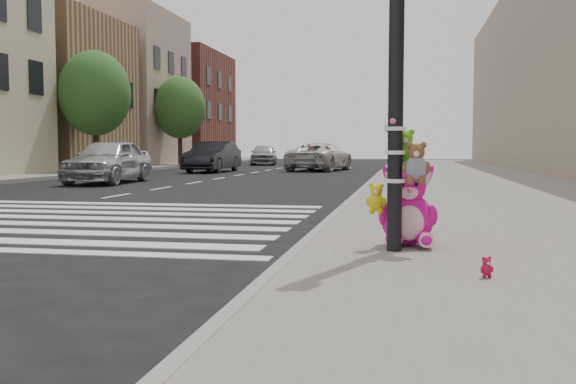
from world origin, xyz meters
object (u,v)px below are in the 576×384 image
(signal_pole, at_px, (399,97))
(pink_bunny, at_px, (408,212))
(car_dark_far, at_px, (213,157))
(car_white_near, at_px, (320,157))
(car_silver_far, at_px, (109,161))
(red_teddy, at_px, (486,267))

(signal_pole, distance_m, pink_bunny, 1.32)
(signal_pole, bearing_deg, car_dark_far, 111.73)
(car_white_near, bearing_deg, car_silver_far, 75.97)
(pink_bunny, height_order, car_silver_far, car_silver_far)
(car_dark_far, xyz_separation_m, car_white_near, (4.91, 2.89, -0.04))
(pink_bunny, relative_size, car_silver_far, 0.20)
(car_silver_far, relative_size, car_white_near, 0.87)
(car_silver_far, height_order, car_dark_far, car_silver_far)
(signal_pole, bearing_deg, car_silver_far, 126.37)
(car_dark_far, bearing_deg, signal_pole, -66.61)
(pink_bunny, bearing_deg, car_silver_far, 121.44)
(red_teddy, bearing_deg, pink_bunny, 87.32)
(signal_pole, relative_size, pink_bunny, 4.34)
(signal_pole, height_order, pink_bunny, signal_pole)
(car_dark_far, height_order, car_white_near, car_dark_far)
(car_silver_far, bearing_deg, red_teddy, -57.56)
(car_white_near, bearing_deg, signal_pole, 109.22)
(pink_bunny, height_order, red_teddy, pink_bunny)
(signal_pole, distance_m, red_teddy, 2.17)
(signal_pole, relative_size, red_teddy, 21.91)
(signal_pole, xyz_separation_m, pink_bunny, (0.11, 0.36, -1.26))
(car_silver_far, bearing_deg, car_white_near, 62.80)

